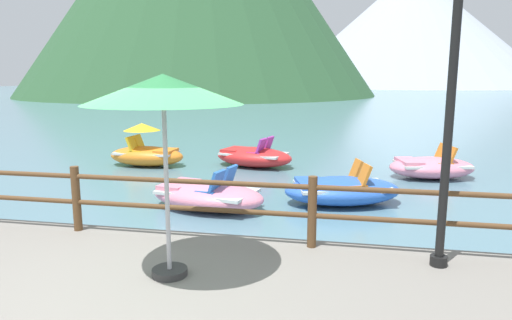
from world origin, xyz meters
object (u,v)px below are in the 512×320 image
at_px(pedal_boat_0, 146,152).
at_px(pedal_boat_5, 254,156).
at_px(pedal_boat_2, 207,195).
at_px(pedal_boat_4, 431,167).
at_px(pedal_boat_3, 342,190).
at_px(beach_umbrella, 163,92).
at_px(lamp_post, 455,38).

bearing_deg(pedal_boat_0, pedal_boat_5, 9.25).
bearing_deg(pedal_boat_2, pedal_boat_4, 38.53).
bearing_deg(pedal_boat_0, pedal_boat_3, -28.08).
xyz_separation_m(pedal_boat_0, pedal_boat_2, (3.13, -4.00, -0.14)).
distance_m(beach_umbrella, pedal_boat_2, 4.58).
bearing_deg(pedal_boat_0, beach_umbrella, -63.68).
height_order(pedal_boat_2, pedal_boat_3, pedal_boat_3).
distance_m(lamp_post, pedal_boat_2, 5.62).
height_order(beach_umbrella, pedal_boat_5, beach_umbrella).
bearing_deg(pedal_boat_4, pedal_boat_3, -127.10).
relative_size(lamp_post, pedal_boat_2, 1.66).
height_order(pedal_boat_2, pedal_boat_4, pedal_boat_4).
relative_size(beach_umbrella, pedal_boat_2, 0.85).
distance_m(pedal_boat_0, pedal_boat_4, 8.05).
bearing_deg(pedal_boat_2, beach_umbrella, -78.53).
distance_m(lamp_post, pedal_boat_0, 10.26).
height_order(lamp_post, beach_umbrella, lamp_post).
xyz_separation_m(lamp_post, pedal_boat_2, (-3.83, 3.07, -2.74)).
relative_size(lamp_post, pedal_boat_0, 1.90).
bearing_deg(lamp_post, pedal_boat_5, 116.64).
bearing_deg(beach_umbrella, pedal_boat_5, 95.23).
bearing_deg(pedal_boat_4, lamp_post, -98.81).
xyz_separation_m(pedal_boat_0, pedal_boat_5, (3.16, 0.51, -0.12)).
bearing_deg(pedal_boat_3, pedal_boat_5, 126.05).
height_order(beach_umbrella, pedal_boat_3, beach_umbrella).
height_order(lamp_post, pedal_boat_3, lamp_post).
bearing_deg(pedal_boat_0, lamp_post, -45.43).
bearing_deg(pedal_boat_5, lamp_post, -63.36).
height_order(pedal_boat_4, pedal_boat_5, pedal_boat_5).
bearing_deg(pedal_boat_3, beach_umbrella, -110.73).
relative_size(lamp_post, pedal_boat_3, 1.60).
bearing_deg(pedal_boat_2, pedal_boat_0, 128.08).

